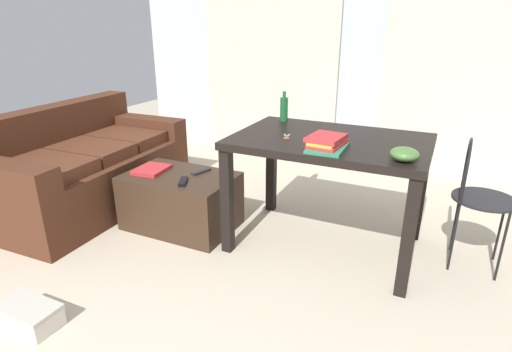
{
  "coord_description": "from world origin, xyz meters",
  "views": [
    {
      "loc": [
        0.9,
        -0.68,
        1.52
      ],
      "look_at": [
        -0.32,
        1.9,
        0.43
      ],
      "focal_mm": 29.03,
      "sensor_mm": 36.0,
      "label": 1
    }
  ],
  "objects_px": {
    "bottle_near": "(284,109)",
    "bowl": "(404,154)",
    "book_stack": "(327,143)",
    "tv_remote_primary": "(183,182)",
    "wire_chair": "(475,188)",
    "couch": "(85,168)",
    "craft_table": "(329,154)",
    "shoebox": "(29,315)",
    "coffee_table": "(181,201)",
    "magazine": "(152,170)",
    "tv_remote_secondary": "(201,171)",
    "scissors": "(287,137)"
  },
  "relations": [
    {
      "from": "coffee_table",
      "to": "tv_remote_primary",
      "type": "distance_m",
      "value": 0.28
    },
    {
      "from": "magazine",
      "to": "wire_chair",
      "type": "bearing_deg",
      "value": 4.24
    },
    {
      "from": "bottle_near",
      "to": "tv_remote_secondary",
      "type": "xyz_separation_m",
      "value": [
        -0.5,
        -0.41,
        -0.45
      ]
    },
    {
      "from": "craft_table",
      "to": "shoebox",
      "type": "height_order",
      "value": "craft_table"
    },
    {
      "from": "bottle_near",
      "to": "bowl",
      "type": "relative_size",
      "value": 1.43
    },
    {
      "from": "couch",
      "to": "bottle_near",
      "type": "distance_m",
      "value": 1.78
    },
    {
      "from": "bottle_near",
      "to": "book_stack",
      "type": "bearing_deg",
      "value": -48.29
    },
    {
      "from": "coffee_table",
      "to": "wire_chair",
      "type": "xyz_separation_m",
      "value": [
        1.98,
        0.37,
        0.32
      ]
    },
    {
      "from": "scissors",
      "to": "shoebox",
      "type": "distance_m",
      "value": 1.79
    },
    {
      "from": "couch",
      "to": "coffee_table",
      "type": "relative_size",
      "value": 2.12
    },
    {
      "from": "craft_table",
      "to": "magazine",
      "type": "distance_m",
      "value": 1.36
    },
    {
      "from": "book_stack",
      "to": "tv_remote_secondary",
      "type": "distance_m",
      "value": 1.09
    },
    {
      "from": "wire_chair",
      "to": "bottle_near",
      "type": "relative_size",
      "value": 3.78
    },
    {
      "from": "craft_table",
      "to": "bottle_near",
      "type": "distance_m",
      "value": 0.6
    },
    {
      "from": "tv_remote_primary",
      "to": "scissors",
      "type": "bearing_deg",
      "value": -9.37
    },
    {
      "from": "wire_chair",
      "to": "shoebox",
      "type": "height_order",
      "value": "wire_chair"
    },
    {
      "from": "craft_table",
      "to": "tv_remote_primary",
      "type": "height_order",
      "value": "craft_table"
    },
    {
      "from": "couch",
      "to": "bottle_near",
      "type": "relative_size",
      "value": 7.73
    },
    {
      "from": "wire_chair",
      "to": "bowl",
      "type": "distance_m",
      "value": 0.67
    },
    {
      "from": "wire_chair",
      "to": "tv_remote_secondary",
      "type": "xyz_separation_m",
      "value": [
        -1.86,
        -0.25,
        -0.1
      ]
    },
    {
      "from": "couch",
      "to": "tv_remote_primary",
      "type": "xyz_separation_m",
      "value": [
        1.11,
        -0.12,
        0.11
      ]
    },
    {
      "from": "bowl",
      "to": "tv_remote_primary",
      "type": "relative_size",
      "value": 1.01
    },
    {
      "from": "bottle_near",
      "to": "tv_remote_primary",
      "type": "bearing_deg",
      "value": -127.53
    },
    {
      "from": "coffee_table",
      "to": "tv_remote_primary",
      "type": "bearing_deg",
      "value": -44.98
    },
    {
      "from": "coffee_table",
      "to": "bowl",
      "type": "xyz_separation_m",
      "value": [
        1.57,
        -0.08,
        0.62
      ]
    },
    {
      "from": "couch",
      "to": "coffee_table",
      "type": "height_order",
      "value": "couch"
    },
    {
      "from": "tv_remote_primary",
      "to": "magazine",
      "type": "distance_m",
      "value": 0.37
    },
    {
      "from": "coffee_table",
      "to": "tv_remote_secondary",
      "type": "xyz_separation_m",
      "value": [
        0.12,
        0.12,
        0.22
      ]
    },
    {
      "from": "bowl",
      "to": "tv_remote_primary",
      "type": "bearing_deg",
      "value": -178.27
    },
    {
      "from": "coffee_table",
      "to": "magazine",
      "type": "bearing_deg",
      "value": -175.17
    },
    {
      "from": "couch",
      "to": "craft_table",
      "type": "xyz_separation_m",
      "value": [
        2.07,
        0.21,
        0.36
      ]
    },
    {
      "from": "tv_remote_secondary",
      "to": "tv_remote_primary",
      "type": "bearing_deg",
      "value": -73.61
    },
    {
      "from": "craft_table",
      "to": "bowl",
      "type": "bearing_deg",
      "value": -30.03
    },
    {
      "from": "craft_table",
      "to": "tv_remote_primary",
      "type": "bearing_deg",
      "value": -161.1
    },
    {
      "from": "wire_chair",
      "to": "tv_remote_secondary",
      "type": "bearing_deg",
      "value": -172.35
    },
    {
      "from": "couch",
      "to": "shoebox",
      "type": "height_order",
      "value": "couch"
    },
    {
      "from": "scissors",
      "to": "craft_table",
      "type": "bearing_deg",
      "value": 23.37
    },
    {
      "from": "wire_chair",
      "to": "book_stack",
      "type": "xyz_separation_m",
      "value": [
        -0.85,
        -0.4,
        0.29
      ]
    },
    {
      "from": "bottle_near",
      "to": "bowl",
      "type": "bearing_deg",
      "value": -32.54
    },
    {
      "from": "craft_table",
      "to": "magazine",
      "type": "bearing_deg",
      "value": -170.16
    },
    {
      "from": "couch",
      "to": "scissors",
      "type": "xyz_separation_m",
      "value": [
        1.8,
        0.09,
        0.47
      ]
    },
    {
      "from": "couch",
      "to": "coffee_table",
      "type": "distance_m",
      "value": 0.99
    },
    {
      "from": "bowl",
      "to": "wire_chair",
      "type": "bearing_deg",
      "value": 47.73
    },
    {
      "from": "coffee_table",
      "to": "magazine",
      "type": "xyz_separation_m",
      "value": [
        -0.24,
        -0.02,
        0.23
      ]
    },
    {
      "from": "couch",
      "to": "book_stack",
      "type": "bearing_deg",
      "value": -1.1
    },
    {
      "from": "bottle_near",
      "to": "bowl",
      "type": "distance_m",
      "value": 1.13
    },
    {
      "from": "bottle_near",
      "to": "book_stack",
      "type": "distance_m",
      "value": 0.76
    },
    {
      "from": "book_stack",
      "to": "tv_remote_primary",
      "type": "xyz_separation_m",
      "value": [
        -1.01,
        -0.08,
        -0.39
      ]
    },
    {
      "from": "tv_remote_primary",
      "to": "bottle_near",
      "type": "bearing_deg",
      "value": 25.96
    },
    {
      "from": "wire_chair",
      "to": "magazine",
      "type": "height_order",
      "value": "wire_chair"
    }
  ]
}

